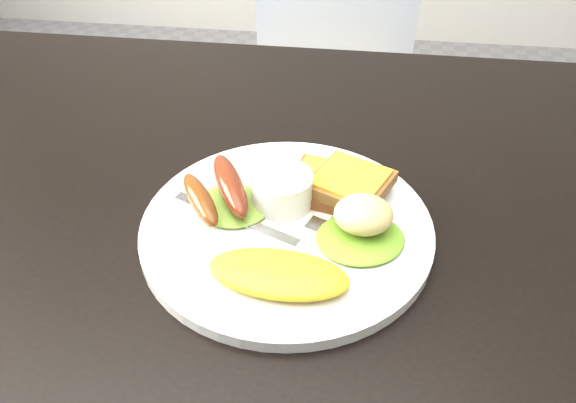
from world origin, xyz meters
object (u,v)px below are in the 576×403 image
at_px(person, 147,11).
at_px(dining_chair, 328,102).
at_px(plate, 287,228).
at_px(dining_table, 303,220).

bearing_deg(person, dining_chair, -157.01).
relative_size(person, plate, 5.09).
distance_m(dining_table, dining_chair, 0.81).
relative_size(dining_table, person, 0.80).
bearing_deg(dining_chair, person, -151.22).
bearing_deg(person, plate, 108.95).
relative_size(dining_table, plate, 4.09).
relative_size(dining_chair, plate, 1.39).
distance_m(dining_chair, person, 0.50).
height_order(dining_table, plate, plate).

